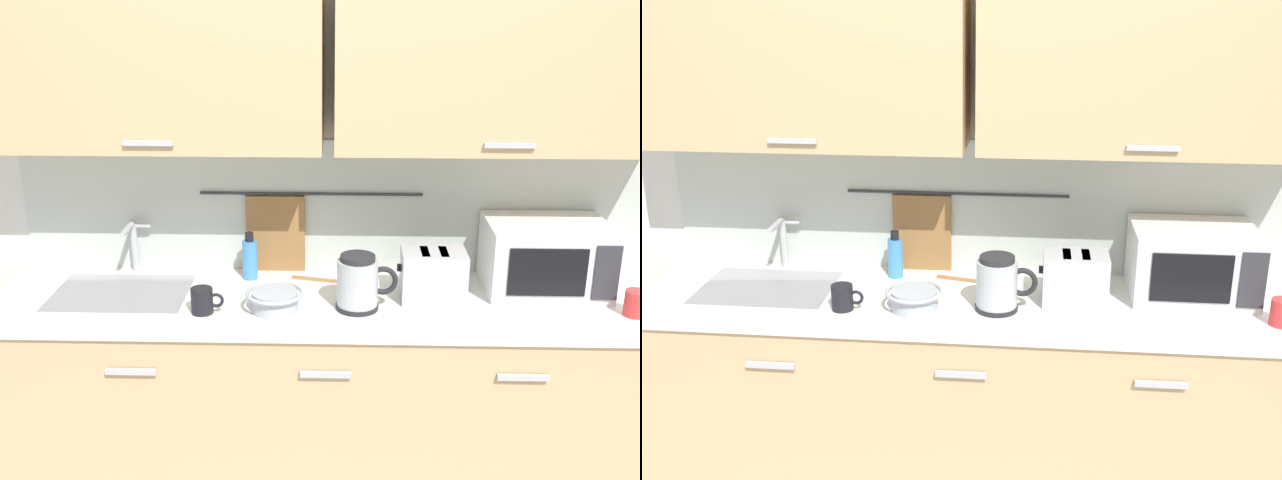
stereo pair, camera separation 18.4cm
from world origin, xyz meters
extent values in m
cube|color=tan|center=(0.00, 0.30, 0.43)|extent=(2.50, 0.60, 0.86)
cube|color=#B7B7BC|center=(-0.69, -0.01, 0.74)|extent=(0.18, 0.02, 0.02)
cube|color=#B7B7BC|center=(0.00, -0.01, 0.74)|extent=(0.18, 0.02, 0.02)
cube|color=#B7B7BC|center=(0.69, -0.01, 0.74)|extent=(0.18, 0.02, 0.02)
cube|color=white|center=(0.00, 0.30, 0.88)|extent=(2.53, 0.63, 0.04)
cube|color=#9EA0A5|center=(-0.80, 0.32, 0.85)|extent=(0.52, 0.38, 0.09)
cube|color=silver|center=(0.00, 0.63, 1.25)|extent=(3.70, 0.06, 2.50)
cube|color=beige|center=(0.00, 0.59, 1.18)|extent=(2.50, 0.01, 0.55)
cube|color=tan|center=(-0.64, 0.43, 1.80)|extent=(1.23, 0.33, 0.70)
cube|color=#B7B7BC|center=(-0.64, 0.26, 1.50)|extent=(0.18, 0.01, 0.02)
cube|color=tan|center=(0.64, 0.43, 1.80)|extent=(1.23, 0.33, 0.70)
cube|color=#B7B7BC|center=(0.64, 0.26, 1.50)|extent=(0.18, 0.01, 0.02)
cylinder|color=#333338|center=(-0.07, 0.58, 1.23)|extent=(0.90, 0.01, 0.01)
cube|color=olive|center=(-0.22, 0.58, 1.05)|extent=(0.24, 0.02, 0.34)
cylinder|color=#B2B5BA|center=(-0.80, 0.55, 1.01)|extent=(0.03, 0.03, 0.22)
cylinder|color=#B2B5BA|center=(-0.80, 0.47, 1.11)|extent=(0.02, 0.16, 0.02)
cube|color=#B2B5BA|center=(-0.76, 0.55, 1.10)|extent=(0.07, 0.02, 0.01)
cube|color=white|center=(0.84, 0.41, 1.04)|extent=(0.46, 0.34, 0.27)
cube|color=black|center=(0.81, 0.24, 1.04)|extent=(0.29, 0.01, 0.18)
cube|color=#2D2D33|center=(1.02, 0.24, 1.04)|extent=(0.09, 0.01, 0.21)
cylinder|color=black|center=(0.11, 0.20, 0.91)|extent=(0.16, 0.16, 0.02)
cylinder|color=#B2B7BC|center=(0.11, 0.20, 1.00)|extent=(0.15, 0.15, 0.17)
cylinder|color=#262628|center=(0.11, 0.20, 1.10)|extent=(0.13, 0.13, 0.02)
torus|color=black|center=(0.20, 0.20, 1.01)|extent=(0.11, 0.02, 0.11)
cylinder|color=#3F8CD8|center=(-0.32, 0.48, 0.98)|extent=(0.06, 0.06, 0.16)
cylinder|color=black|center=(-0.32, 0.48, 1.08)|extent=(0.03, 0.03, 0.04)
cylinder|color=black|center=(-0.45, 0.14, 0.95)|extent=(0.08, 0.08, 0.09)
torus|color=black|center=(-0.40, 0.14, 0.95)|extent=(0.06, 0.01, 0.06)
cylinder|color=#A5ADB7|center=(-0.19, 0.17, 0.94)|extent=(0.17, 0.17, 0.07)
torus|color=#A5ADB7|center=(-0.19, 0.17, 0.97)|extent=(0.21, 0.21, 0.01)
cube|color=#B7BABF|center=(0.40, 0.30, 1.00)|extent=(0.24, 0.17, 0.19)
cube|color=black|center=(0.36, 0.30, 1.08)|extent=(0.03, 0.12, 0.01)
cube|color=black|center=(0.43, 0.30, 1.08)|extent=(0.03, 0.12, 0.01)
cube|color=black|center=(0.27, 0.30, 1.02)|extent=(0.02, 0.02, 0.02)
cylinder|color=red|center=(1.11, 0.17, 0.95)|extent=(0.08, 0.08, 0.09)
cube|color=#9E7042|center=(-0.04, 0.46, 0.91)|extent=(0.22, 0.07, 0.01)
ellipsoid|color=#9E7042|center=(0.09, 0.43, 0.91)|extent=(0.07, 0.05, 0.01)
camera|label=1|loc=(0.05, -2.33, 2.04)|focal=42.05mm
camera|label=2|loc=(0.23, -2.32, 2.04)|focal=42.05mm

